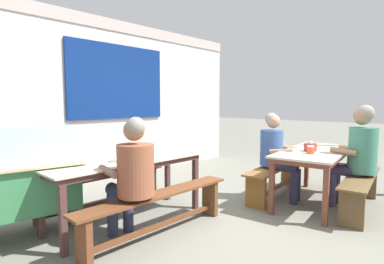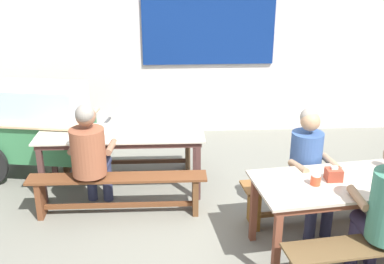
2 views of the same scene
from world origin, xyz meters
TOP-DOWN VIEW (x-y plane):
  - ground_plane at (0.00, 0.00)m, footprint 40.00×40.00m
  - backdrop_wall at (0.00, 2.88)m, footprint 6.16×0.23m
  - dining_table_far at (-1.08, 0.90)m, footprint 1.90×0.67m
  - dining_table_near at (1.07, -0.42)m, footprint 1.78×0.96m
  - bench_far_back at (-1.08, 1.46)m, footprint 1.81×0.27m
  - bench_far_front at (-1.09, 0.35)m, footprint 1.88×0.25m
  - bench_near_back at (1.00, 0.14)m, footprint 1.63×0.52m
  - bench_near_front at (1.14, -0.97)m, footprint 1.61×0.50m
  - food_cart at (-2.15, 1.42)m, footprint 1.74×1.06m
  - person_near_front at (1.18, -0.91)m, footprint 0.46×0.55m
  - person_right_near_table at (0.85, 0.04)m, footprint 0.48×0.57m
  - person_left_back_turned at (-1.36, 0.41)m, footprint 0.49×0.57m
  - tissue_box at (0.93, -0.40)m, footprint 0.14×0.12m
  - condiment_jar at (0.74, -0.48)m, footprint 0.09×0.09m
  - soup_bowl at (-1.23, 0.85)m, footprint 0.18×0.18m

SIDE VIEW (x-z plane):
  - ground_plane at x=0.00m, z-range 0.00..0.00m
  - bench_near_front at x=1.14m, z-range 0.07..0.51m
  - bench_far_back at x=-1.08m, z-range 0.07..0.52m
  - bench_near_back at x=1.00m, z-range 0.08..0.53m
  - bench_far_front at x=-1.09m, z-range 0.08..0.53m
  - dining_table_far at x=-1.08m, z-range 0.29..1.03m
  - dining_table_near at x=1.07m, z-range 0.29..1.03m
  - food_cart at x=-2.15m, z-range 0.10..1.26m
  - person_right_near_table at x=0.85m, z-range 0.08..1.32m
  - person_left_back_turned at x=-1.36m, z-range 0.09..1.34m
  - soup_bowl at x=-1.23m, z-range 0.73..0.77m
  - person_near_front at x=1.18m, z-range 0.10..1.45m
  - condiment_jar at x=0.74m, z-range 0.73..0.83m
  - tissue_box at x=0.93m, z-range 0.72..0.86m
  - backdrop_wall at x=0.00m, z-range 0.07..2.92m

